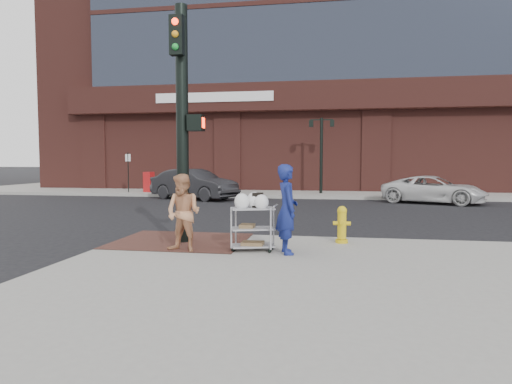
% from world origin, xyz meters
% --- Properties ---
extents(ground, '(220.00, 220.00, 0.00)m').
position_xyz_m(ground, '(0.00, 0.00, 0.00)').
color(ground, black).
rests_on(ground, ground).
extents(sidewalk_far, '(65.00, 36.00, 0.15)m').
position_xyz_m(sidewalk_far, '(12.50, 32.00, 0.07)').
color(sidewalk_far, gray).
rests_on(sidewalk_far, ground).
extents(brick_curb_ramp, '(2.80, 2.40, 0.01)m').
position_xyz_m(brick_curb_ramp, '(-0.60, 0.90, 0.16)').
color(brick_curb_ramp, '#4A2C22').
rests_on(brick_curb_ramp, sidewalk_near).
extents(bank_building, '(42.00, 26.00, 28.00)m').
position_xyz_m(bank_building, '(5.00, 31.00, 14.15)').
color(bank_building, '#5B2A24').
rests_on(bank_building, sidewalk_far).
extents(lamp_post, '(1.32, 0.22, 4.00)m').
position_xyz_m(lamp_post, '(2.00, 16.00, 2.62)').
color(lamp_post, black).
rests_on(lamp_post, sidewalk_far).
extents(parking_sign, '(0.05, 0.05, 2.20)m').
position_xyz_m(parking_sign, '(-8.50, 15.00, 1.25)').
color(parking_sign, black).
rests_on(parking_sign, sidewalk_far).
extents(traffic_signal_pole, '(0.61, 0.51, 5.00)m').
position_xyz_m(traffic_signal_pole, '(-0.48, 0.77, 2.83)').
color(traffic_signal_pole, black).
rests_on(traffic_signal_pole, sidewalk_near).
extents(woman_blue, '(0.57, 0.71, 1.69)m').
position_xyz_m(woman_blue, '(1.82, -0.03, 1.00)').
color(woman_blue, navy).
rests_on(woman_blue, sidewalk_near).
extents(pedestrian_tan, '(0.85, 0.74, 1.50)m').
position_xyz_m(pedestrian_tan, '(-0.16, -0.19, 0.90)').
color(pedestrian_tan, tan).
rests_on(pedestrian_tan, sidewalk_near).
extents(sedan_dark, '(4.77, 3.25, 1.49)m').
position_xyz_m(sedan_dark, '(-4.06, 12.85, 0.74)').
color(sedan_dark, black).
rests_on(sedan_dark, ground).
extents(minivan_white, '(4.82, 3.52, 1.22)m').
position_xyz_m(minivan_white, '(7.06, 12.68, 0.61)').
color(minivan_white, silver).
rests_on(minivan_white, ground).
extents(utility_cart, '(0.92, 0.69, 1.14)m').
position_xyz_m(utility_cart, '(1.14, 0.12, 0.67)').
color(utility_cart, '#9A9A9F').
rests_on(utility_cart, sidewalk_near).
extents(fire_hydrant, '(0.37, 0.26, 0.79)m').
position_xyz_m(fire_hydrant, '(2.87, 1.29, 0.55)').
color(fire_hydrant, gold).
rests_on(fire_hydrant, sidewalk_near).
extents(newsbox_red, '(0.55, 0.52, 1.11)m').
position_xyz_m(newsbox_red, '(-7.45, 15.36, 0.71)').
color(newsbox_red, '#A81315').
rests_on(newsbox_red, sidewalk_far).
extents(newsbox_blue, '(0.47, 0.44, 1.01)m').
position_xyz_m(newsbox_blue, '(-4.28, 14.90, 0.65)').
color(newsbox_blue, navy).
rests_on(newsbox_blue, sidewalk_far).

